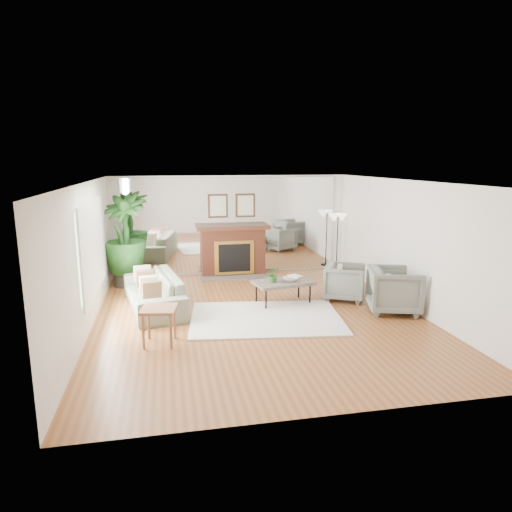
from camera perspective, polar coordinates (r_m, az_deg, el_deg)
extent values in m
plane|color=brown|center=(8.64, 0.40, -7.53)|extent=(7.00, 7.00, 0.00)
cube|color=silver|center=(8.25, -20.38, -0.20)|extent=(0.02, 7.00, 2.50)
cube|color=silver|center=(9.37, 18.62, 1.29)|extent=(0.02, 7.00, 2.50)
cube|color=silver|center=(11.70, -3.06, 3.89)|extent=(6.00, 0.02, 2.50)
cube|color=silver|center=(11.68, -3.05, 3.88)|extent=(5.40, 0.04, 2.40)
cube|color=#B2E09E|center=(8.62, -19.83, 1.00)|extent=(0.04, 2.40, 1.50)
cube|color=brown|center=(11.60, -2.88, 0.57)|extent=(1.60, 0.40, 1.20)
cube|color=gold|center=(11.43, -2.72, -0.22)|extent=(1.00, 0.04, 0.85)
cube|color=black|center=(11.41, -2.70, -0.24)|extent=(0.80, 0.04, 0.70)
cube|color=#685C52|center=(11.40, -2.59, -2.65)|extent=(1.70, 0.55, 0.03)
cube|color=#492517|center=(11.48, -2.90, 3.59)|extent=(1.85, 0.46, 0.10)
cube|color=#312013|center=(11.54, -4.78, 6.26)|extent=(0.50, 0.04, 0.60)
cube|color=#312013|center=(11.64, -1.33, 6.34)|extent=(0.50, 0.04, 0.60)
cube|color=silver|center=(8.50, 1.26, -7.76)|extent=(2.97, 2.29, 0.03)
cube|color=#685C52|center=(9.28, 3.42, -3.33)|extent=(1.29, 0.90, 0.06)
cylinder|color=black|center=(8.93, 1.26, -5.49)|extent=(0.04, 0.04, 0.41)
cylinder|color=black|center=(9.36, 6.76, -4.76)|extent=(0.04, 0.04, 0.41)
cylinder|color=black|center=(9.36, 0.05, -4.66)|extent=(0.04, 0.04, 0.41)
cylinder|color=black|center=(9.77, 5.36, -4.01)|extent=(0.04, 0.04, 0.41)
imported|color=slate|center=(9.23, -12.69, -4.35)|extent=(1.30, 2.45, 0.68)
imported|color=gray|center=(9.75, 11.05, -3.20)|extent=(1.09, 1.08, 0.74)
imported|color=gray|center=(9.16, 16.91, -4.09)|extent=(1.18, 1.16, 0.87)
cube|color=#945F3B|center=(7.37, -12.08, -6.50)|extent=(0.61, 0.61, 0.04)
cylinder|color=#945F3B|center=(7.31, -13.92, -9.19)|extent=(0.04, 0.04, 0.57)
cylinder|color=#945F3B|center=(7.24, -10.60, -9.27)|extent=(0.04, 0.04, 0.57)
cylinder|color=#945F3B|center=(7.70, -13.27, -8.07)|extent=(0.04, 0.04, 0.57)
cylinder|color=#945F3B|center=(7.63, -10.13, -8.13)|extent=(0.04, 0.04, 0.57)
cylinder|color=black|center=(11.08, -15.86, -2.43)|extent=(0.61, 0.61, 0.44)
imported|color=#2F6A27|center=(10.89, -16.16, 2.64)|extent=(1.29, 1.29, 1.81)
cylinder|color=black|center=(12.19, 9.98, -1.84)|extent=(0.26, 0.26, 0.04)
cylinder|color=black|center=(12.04, 10.10, 1.49)|extent=(0.03, 0.03, 1.48)
cone|color=white|center=(11.90, 9.72, 4.75)|extent=(0.28, 0.28, 0.20)
cone|color=white|center=(11.98, 10.71, 4.76)|extent=(0.28, 0.28, 0.20)
imported|color=#2F6A27|center=(9.15, 2.21, -2.33)|extent=(0.35, 0.33, 0.32)
imported|color=#945F3B|center=(9.28, 4.29, -2.92)|extent=(0.31, 0.31, 0.07)
imported|color=#945F3B|center=(9.58, 4.43, -2.61)|extent=(0.32, 0.36, 0.02)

